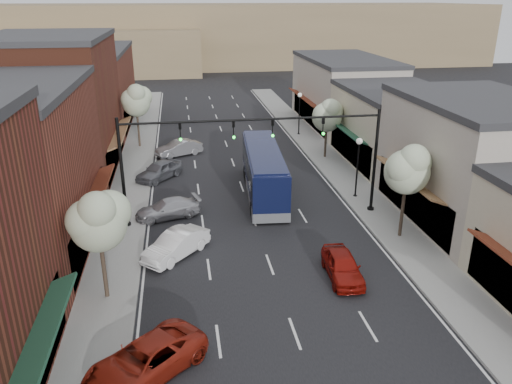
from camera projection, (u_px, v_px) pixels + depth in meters
name	position (u px, v px, depth m)	size (l,w,h in m)	color
ground	(277.00, 284.00, 25.18)	(160.00, 160.00, 0.00)	black
sidewalk_left	(133.00, 172.00, 40.95)	(2.80, 73.00, 0.15)	gray
sidewalk_right	(331.00, 162.00, 43.36)	(2.80, 73.00, 0.15)	gray
curb_left	(151.00, 171.00, 41.16)	(0.25, 73.00, 0.17)	gray
curb_right	(315.00, 163.00, 43.16)	(0.25, 73.00, 0.17)	gray
bldg_left_midfar	(53.00, 106.00, 39.54)	(10.14, 14.10, 10.90)	#602B1B
bldg_left_far	(87.00, 88.00, 54.71)	(10.14, 18.10, 8.40)	brown
bldg_right_midnear	(474.00, 161.00, 31.23)	(9.14, 12.10, 7.90)	#AA9E92
bldg_right_midfar	(394.00, 127.00, 42.53)	(9.14, 12.10, 6.40)	#C2B79A
bldg_right_far	(343.00, 92.00, 55.22)	(9.14, 16.10, 7.40)	#AA9E92
hill_far	(196.00, 34.00, 105.72)	(120.00, 30.00, 12.00)	#7A6647
hill_near	(63.00, 52.00, 91.83)	(50.00, 20.00, 8.00)	#7A6647
signal_mast_right	(341.00, 147.00, 31.64)	(8.22, 0.46, 7.00)	black
signal_mast_left	(161.00, 155.00, 30.03)	(8.22, 0.46, 7.00)	black
tree_right_near	(409.00, 168.00, 28.37)	(2.85, 2.65, 5.95)	#47382B
tree_right_far	(328.00, 114.00, 43.25)	(2.85, 2.65, 5.43)	#47382B
tree_left_near	(98.00, 219.00, 22.40)	(2.85, 2.65, 5.69)	#47382B
tree_left_far	(136.00, 100.00, 46.16)	(2.85, 2.65, 6.13)	#47382B
lamp_post_near	(358.00, 158.00, 34.85)	(0.44, 0.44, 4.44)	black
lamp_post_far	(299.00, 107.00, 50.94)	(0.44, 0.44, 4.44)	black
coach_bus	(264.00, 171.00, 36.06)	(3.24, 11.25, 3.40)	black
red_hatchback	(342.00, 266.00, 25.55)	(1.60, 3.99, 1.36)	maroon
parked_car_a	(145.00, 360.00, 18.91)	(2.28, 4.95, 1.38)	maroon
parked_car_b	(176.00, 245.00, 27.64)	(1.50, 4.30, 1.42)	white
parked_car_c	(168.00, 209.00, 32.54)	(1.73, 4.24, 1.23)	#AAAAB0
parked_car_d	(159.00, 170.00, 39.38)	(1.73, 4.30, 1.47)	#5C5D63
parked_car_e	(179.00, 148.00, 45.20)	(1.48, 4.24, 1.40)	#9A999F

